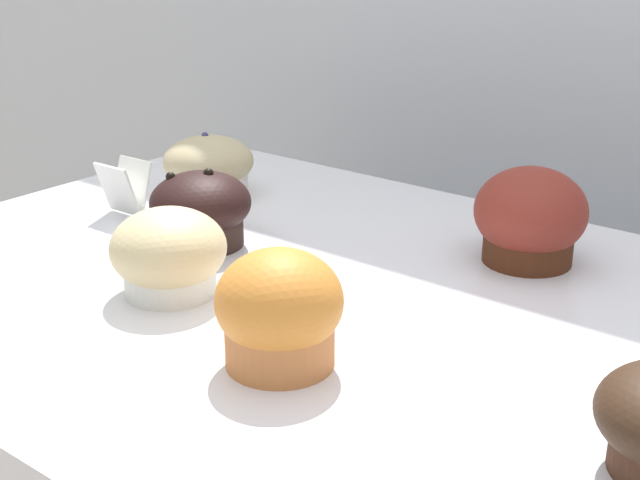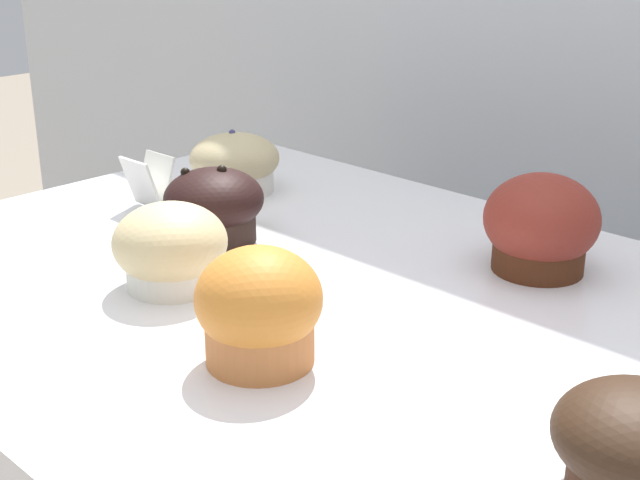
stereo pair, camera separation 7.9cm
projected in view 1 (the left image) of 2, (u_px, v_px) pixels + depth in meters
The scene contains 7 objects.
wall_back at pixel (623, 172), 1.21m from camera, with size 3.20×0.10×1.80m, color silver.
muffin_front_center at pixel (169, 254), 0.78m from camera, with size 0.10×0.10×0.08m.
muffin_back_left at pixel (209, 167), 1.05m from camera, with size 0.11×0.11×0.07m.
muffin_back_right at pixel (279, 312), 0.66m from camera, with size 0.10×0.10×0.09m.
muffin_front_left at pixel (530, 218), 0.85m from camera, with size 0.11×0.11×0.09m.
muffin_front_right at pixel (201, 210), 0.89m from camera, with size 0.10×0.10×0.08m.
price_card at pixel (125, 187), 0.98m from camera, with size 0.05×0.04×0.06m.
Camera 1 is at (0.40, -0.57, 1.24)m, focal length 50.00 mm.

